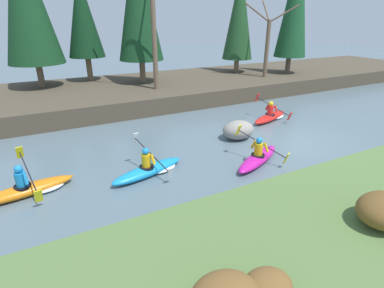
{
  "coord_description": "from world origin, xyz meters",
  "views": [
    {
      "loc": [
        -9.0,
        -8.51,
        4.88
      ],
      "look_at": [
        -4.35,
        0.53,
        0.55
      ],
      "focal_mm": 28.0,
      "sensor_mm": 36.0,
      "label": 1
    }
  ],
  "objects_px": {
    "kayaker_lead": "(271,116)",
    "kayaker_middle": "(259,157)",
    "boulder_midstream": "(238,130)",
    "kayaker_trailing": "(151,169)",
    "kayaker_far_back": "(30,188)"
  },
  "relations": [
    {
      "from": "kayaker_lead",
      "to": "kayaker_middle",
      "type": "bearing_deg",
      "value": -155.27
    },
    {
      "from": "kayaker_middle",
      "to": "boulder_midstream",
      "type": "xyz_separation_m",
      "value": [
        0.69,
        2.26,
        0.18
      ]
    },
    {
      "from": "kayaker_trailing",
      "to": "kayaker_far_back",
      "type": "height_order",
      "value": "same"
    },
    {
      "from": "kayaker_middle",
      "to": "kayaker_lead",
      "type": "bearing_deg",
      "value": 18.19
    },
    {
      "from": "kayaker_lead",
      "to": "boulder_midstream",
      "type": "height_order",
      "value": "kayaker_lead"
    },
    {
      "from": "kayaker_far_back",
      "to": "boulder_midstream",
      "type": "height_order",
      "value": "kayaker_far_back"
    },
    {
      "from": "kayaker_middle",
      "to": "boulder_midstream",
      "type": "bearing_deg",
      "value": 47.07
    },
    {
      "from": "kayaker_far_back",
      "to": "boulder_midstream",
      "type": "xyz_separation_m",
      "value": [
        8.07,
        0.82,
        0.2
      ]
    },
    {
      "from": "kayaker_lead",
      "to": "kayaker_trailing",
      "type": "relative_size",
      "value": 0.99
    },
    {
      "from": "kayaker_trailing",
      "to": "kayaker_far_back",
      "type": "distance_m",
      "value": 3.66
    },
    {
      "from": "kayaker_middle",
      "to": "boulder_midstream",
      "type": "distance_m",
      "value": 2.37
    },
    {
      "from": "kayaker_lead",
      "to": "kayaker_far_back",
      "type": "xyz_separation_m",
      "value": [
        -11.1,
        -2.16,
        0.0
      ]
    },
    {
      "from": "kayaker_trailing",
      "to": "boulder_midstream",
      "type": "height_order",
      "value": "kayaker_trailing"
    },
    {
      "from": "kayaker_middle",
      "to": "kayaker_trailing",
      "type": "height_order",
      "value": "same"
    },
    {
      "from": "kayaker_middle",
      "to": "kayaker_trailing",
      "type": "bearing_deg",
      "value": 139.68
    }
  ]
}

